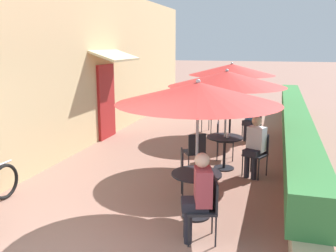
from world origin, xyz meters
TOP-DOWN VIEW (x-y plane):
  - cafe_facade_wall at (-2.54, 6.76)m, footprint 0.98×13.80m
  - planter_hedge at (2.75, 6.80)m, footprint 0.60×12.80m
  - patio_table_near at (1.16, 1.93)m, footprint 0.77×0.77m
  - patio_umbrella_near at (1.16, 1.93)m, footprint 2.44×2.44m
  - cafe_chair_near_left at (1.45, 1.26)m, footprint 0.50×0.50m
  - seated_patron_near_left at (1.34, 1.23)m, footprint 0.48×0.42m
  - cafe_chair_near_right at (0.87, 2.60)m, footprint 0.50×0.50m
  - coffee_cup_near at (1.24, 2.05)m, footprint 0.07×0.07m
  - patio_table_mid at (1.25, 4.37)m, footprint 0.77×0.77m
  - patio_umbrella_mid at (1.25, 4.37)m, footprint 2.44×2.44m
  - cafe_chair_mid_left at (0.70, 3.88)m, footprint 0.56×0.56m
  - cafe_chair_mid_right at (1.94, 4.15)m, footprint 0.53×0.53m
  - seated_patron_mid_right at (1.90, 4.04)m, footprint 0.46×0.50m
  - cafe_chair_mid_back at (1.10, 5.09)m, footprint 0.44×0.44m
  - coffee_cup_mid at (1.31, 4.32)m, footprint 0.07×0.07m
  - patio_table_far at (0.98, 7.39)m, footprint 0.77×0.77m
  - patio_umbrella_far at (0.98, 7.39)m, footprint 2.44×2.44m
  - cafe_chair_far_left at (1.66, 7.12)m, footprint 0.54×0.54m
  - seated_patron_far_left at (1.61, 7.02)m, footprint 0.47×0.50m
  - cafe_chair_far_right at (0.30, 7.65)m, footprint 0.54×0.54m
  - coffee_cup_far at (0.83, 7.36)m, footprint 0.07×0.07m

SIDE VIEW (x-z plane):
  - patio_table_near at x=1.16m, z-range 0.16..0.87m
  - patio_table_mid at x=1.25m, z-range 0.16..0.87m
  - patio_table_far at x=0.98m, z-range 0.16..0.87m
  - cafe_chair_near_left at x=1.45m, z-range 0.08..0.95m
  - cafe_chair_near_right at x=0.87m, z-range 0.08..0.95m
  - cafe_chair_mid_left at x=0.70m, z-range 0.08..0.95m
  - cafe_chair_mid_right at x=1.94m, z-range 0.08..0.95m
  - cafe_chair_mid_back at x=1.10m, z-range 0.08..0.95m
  - cafe_chair_far_left at x=1.66m, z-range 0.08..0.95m
  - cafe_chair_far_right at x=0.30m, z-range 0.08..0.95m
  - planter_hedge at x=2.75m, z-range 0.03..1.04m
  - seated_patron_near_left at x=1.34m, z-range 0.06..1.31m
  - seated_patron_mid_right at x=1.90m, z-range 0.06..1.31m
  - seated_patron_far_left at x=1.61m, z-range 0.06..1.31m
  - coffee_cup_near at x=1.24m, z-range 0.71..0.80m
  - coffee_cup_mid at x=1.31m, z-range 0.71..0.80m
  - coffee_cup_far at x=0.83m, z-range 0.71..0.80m
  - patio_umbrella_near at x=1.16m, z-range 0.87..3.02m
  - patio_umbrella_mid at x=1.25m, z-range 0.87..3.02m
  - patio_umbrella_far at x=0.98m, z-range 0.87..3.02m
  - cafe_facade_wall at x=-2.54m, z-range -0.01..4.19m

